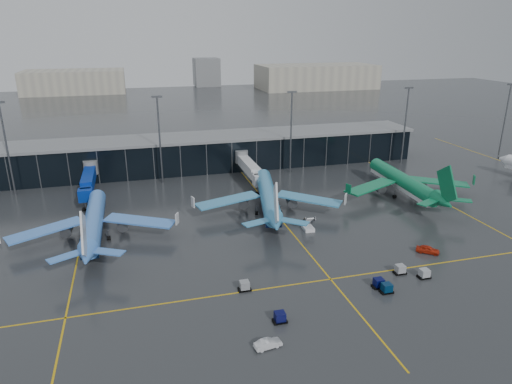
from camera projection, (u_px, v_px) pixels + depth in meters
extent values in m
plane|color=#282B2D|center=(256.00, 250.00, 93.72)|extent=(600.00, 600.00, 0.00)
cube|color=black|center=(206.00, 153.00, 148.46)|extent=(140.00, 16.00, 10.00)
cube|color=slate|center=(205.00, 137.00, 146.70)|extent=(142.00, 17.00, 0.80)
cylinder|color=#595B60|center=(91.00, 167.00, 131.96)|extent=(4.00, 4.00, 4.00)
cube|color=navy|center=(88.00, 184.00, 119.95)|extent=(3.00, 24.00, 3.00)
cylinder|color=#595B60|center=(87.00, 205.00, 114.16)|extent=(1.00, 1.00, 2.60)
cylinder|color=#595B60|center=(242.00, 157.00, 143.15)|extent=(4.00, 4.00, 4.00)
cube|color=silver|center=(253.00, 171.00, 131.13)|extent=(3.00, 24.00, 3.00)
cylinder|color=#595B60|center=(260.00, 190.00, 125.34)|extent=(1.00, 1.00, 2.60)
cylinder|color=#595B60|center=(7.00, 150.00, 121.38)|extent=(0.50, 0.50, 25.00)
cylinder|color=#595B60|center=(160.00, 141.00, 131.32)|extent=(0.50, 0.50, 25.00)
cube|color=#595B60|center=(157.00, 97.00, 127.09)|extent=(3.00, 0.40, 0.60)
cylinder|color=#595B60|center=(291.00, 134.00, 141.26)|extent=(0.50, 0.50, 25.00)
cube|color=#595B60|center=(292.00, 92.00, 137.04)|extent=(3.00, 0.40, 0.60)
cylinder|color=#595B60|center=(405.00, 127.00, 151.20)|extent=(0.50, 0.50, 25.00)
cube|color=#595B60|center=(409.00, 88.00, 146.98)|extent=(3.00, 0.40, 0.60)
cylinder|color=#595B60|center=(505.00, 121.00, 161.15)|extent=(0.50, 0.50, 25.00)
cube|color=#595B60|center=(511.00, 84.00, 156.92)|extent=(3.00, 0.40, 0.60)
cube|color=#B2AD99|center=(316.00, 77.00, 357.07)|extent=(90.00, 42.00, 18.00)
cube|color=#B2AD99|center=(75.00, 82.00, 330.86)|extent=(70.00, 38.00, 16.00)
cube|color=#B2AD99|center=(206.00, 72.00, 372.91)|extent=(20.00, 20.00, 22.00)
cube|color=gold|center=(84.00, 230.00, 103.21)|extent=(0.30, 120.00, 0.02)
cube|color=gold|center=(273.00, 210.00, 114.40)|extent=(0.30, 120.00, 0.02)
cube|color=gold|center=(429.00, 194.00, 125.58)|extent=(0.30, 120.00, 0.02)
cube|color=gold|center=(331.00, 279.00, 82.56)|extent=(220.00, 0.30, 0.02)
cube|color=black|center=(378.00, 286.00, 79.87)|extent=(2.20, 1.50, 0.36)
cube|color=#04083C|center=(379.00, 283.00, 79.62)|extent=(1.60, 1.50, 1.50)
cube|color=black|center=(424.00, 277.00, 83.01)|extent=(2.20, 1.50, 0.36)
cube|color=#979A9F|center=(424.00, 273.00, 82.75)|extent=(1.60, 1.50, 1.50)
cube|color=black|center=(400.00, 273.00, 84.45)|extent=(2.20, 1.50, 0.36)
cube|color=gray|center=(400.00, 269.00, 84.19)|extent=(1.60, 1.50, 1.50)
cube|color=black|center=(280.00, 321.00, 70.36)|extent=(2.20, 1.50, 0.36)
cube|color=#040739|center=(280.00, 317.00, 70.10)|extent=(1.60, 1.50, 1.50)
cube|color=black|center=(245.00, 289.00, 79.02)|extent=(2.20, 1.50, 0.36)
cube|color=gray|center=(245.00, 285.00, 78.76)|extent=(1.60, 1.50, 1.50)
cube|color=black|center=(386.00, 292.00, 78.30)|extent=(2.20, 1.50, 0.36)
cube|color=#05213F|center=(387.00, 288.00, 78.05)|extent=(1.60, 1.50, 1.50)
cube|color=white|center=(308.00, 228.00, 102.91)|extent=(2.35, 3.30, 0.80)
cube|color=white|center=(308.00, 221.00, 102.28)|extent=(1.73, 2.91, 2.29)
imported|color=#B8240E|center=(428.00, 249.00, 92.10)|extent=(4.68, 4.25, 1.54)
imported|color=silver|center=(268.00, 344.00, 64.49)|extent=(4.20, 1.99, 1.33)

